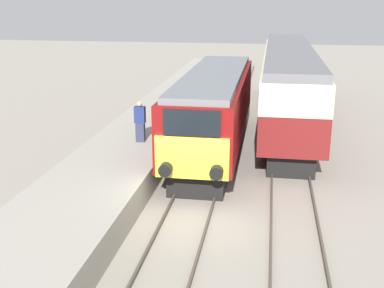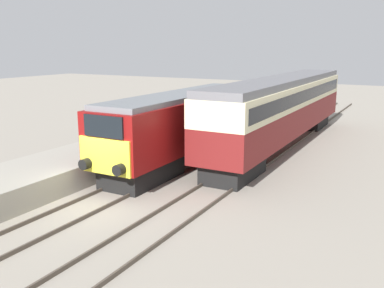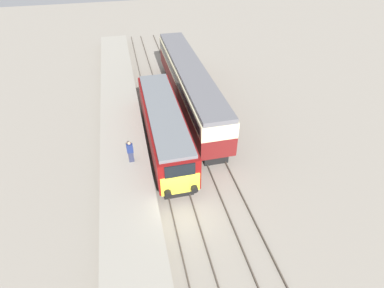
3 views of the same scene
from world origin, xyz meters
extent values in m
plane|color=gray|center=(0.00, 0.00, 0.00)|extent=(120.00, 120.00, 0.00)
cube|color=#9E998C|center=(-3.30, 8.00, 0.51)|extent=(3.50, 50.00, 1.02)
cube|color=#4C4238|center=(-0.72, 5.00, 0.07)|extent=(0.07, 60.00, 0.14)
cube|color=#4C4238|center=(0.72, 5.00, 0.07)|extent=(0.07, 60.00, 0.14)
cube|color=#4C4238|center=(2.68, 5.00, 0.07)|extent=(0.07, 60.00, 0.14)
cube|color=#4C4238|center=(4.12, 5.00, 0.07)|extent=(0.07, 60.00, 0.14)
cube|color=black|center=(0.00, 3.19, 0.50)|extent=(2.03, 4.00, 1.00)
cube|color=black|center=(0.00, 10.56, 0.50)|extent=(2.03, 4.00, 1.00)
cube|color=maroon|center=(0.00, 6.88, 2.20)|extent=(2.70, 12.37, 2.40)
cube|color=yellow|center=(0.00, 0.65, 1.72)|extent=(2.48, 0.10, 1.44)
cube|color=black|center=(0.00, 0.65, 2.92)|extent=(1.89, 0.10, 0.87)
cube|color=slate|center=(0.00, 6.88, 3.52)|extent=(2.38, 11.87, 0.24)
cylinder|color=black|center=(-0.85, 0.44, 1.35)|extent=(0.44, 0.35, 0.44)
cylinder|color=black|center=(0.85, 0.44, 1.35)|extent=(0.44, 0.35, 0.44)
cube|color=black|center=(3.40, 5.60, 0.47)|extent=(1.89, 3.60, 0.95)
cube|color=black|center=(3.40, 20.27, 0.47)|extent=(1.89, 3.60, 0.95)
cube|color=maroon|center=(3.40, 12.93, 1.75)|extent=(2.70, 19.07, 1.60)
cube|color=beige|center=(3.40, 12.93, 3.18)|extent=(2.71, 19.07, 1.26)
cube|color=black|center=(3.40, 12.93, 3.18)|extent=(2.75, 18.31, 0.69)
cube|color=slate|center=(3.40, 12.93, 3.99)|extent=(2.48, 19.07, 0.36)
cube|color=#2D334C|center=(-2.80, 4.48, 1.43)|extent=(0.36, 0.24, 0.82)
cube|color=navy|center=(-2.80, 4.48, 2.18)|extent=(0.44, 0.26, 0.68)
sphere|color=tan|center=(-2.80, 4.48, 2.63)|extent=(0.22, 0.22, 0.22)
camera|label=1|loc=(2.45, -14.19, 6.85)|focal=45.00mm
camera|label=2|loc=(10.81, -11.96, 5.95)|focal=40.00mm
camera|label=3|loc=(-2.35, -12.37, 15.15)|focal=28.00mm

